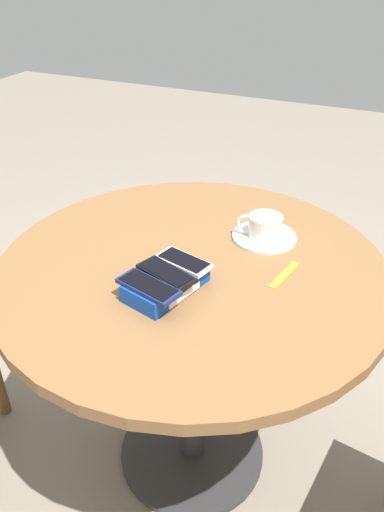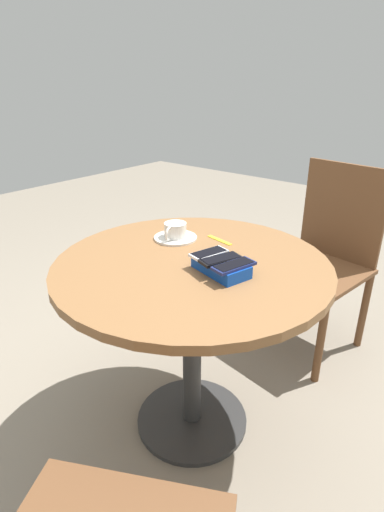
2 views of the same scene
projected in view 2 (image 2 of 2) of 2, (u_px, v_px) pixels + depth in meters
The scene contains 10 objects.
ground_plane at pixel (192, 420), 1.63m from camera, with size 8.00×8.00×0.00m, color gray.
round_table at pixel (192, 295), 1.39m from camera, with size 0.93×0.93×0.71m.
phone_box at pixel (221, 267), 1.26m from camera, with size 0.20×0.14×0.04m.
phone_navy at pixel (234, 266), 1.20m from camera, with size 0.09×0.15×0.01m.
phone_black at pixel (221, 259), 1.25m from camera, with size 0.10×0.15×0.01m.
phone_white at pixel (209, 253), 1.29m from camera, with size 0.09×0.14×0.01m.
saucer at pixel (175, 238), 1.53m from camera, with size 0.16×0.16×0.01m, color silver.
coffee_cup at pixel (175, 230), 1.51m from camera, with size 0.09×0.12×0.06m.
lanyard_strap at pixel (220, 240), 1.51m from camera, with size 0.12×0.02×0.00m, color yellow.
chair_far_side at pixel (322, 258), 1.96m from camera, with size 0.51×0.51×0.91m.
Camera 2 is at (-0.77, 0.94, 1.27)m, focal length 28.00 mm.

